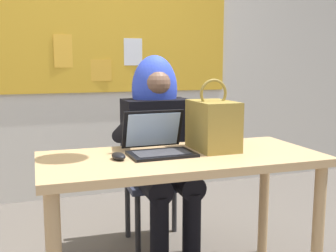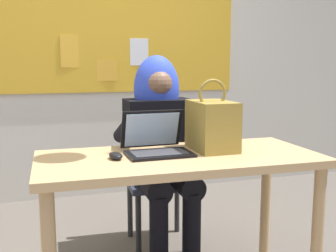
# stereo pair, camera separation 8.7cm
# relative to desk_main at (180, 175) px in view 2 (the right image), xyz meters

# --- Properties ---
(wall_back_bulletin) EXTENTS (6.21, 2.00, 2.73)m
(wall_back_bulletin) POSITION_rel_desk_main_xyz_m (-0.07, 1.82, 0.73)
(wall_back_bulletin) COLOR beige
(wall_back_bulletin) RESTS_ON ground
(desk_main) EXTENTS (1.43, 0.66, 0.75)m
(desk_main) POSITION_rel_desk_main_xyz_m (0.00, 0.00, 0.00)
(desk_main) COLOR tan
(desk_main) RESTS_ON ground
(chair_at_desk) EXTENTS (0.44, 0.44, 0.91)m
(chair_at_desk) POSITION_rel_desk_main_xyz_m (0.07, 0.68, -0.13)
(chair_at_desk) COLOR #2D3347
(chair_at_desk) RESTS_ON ground
(person_costumed) EXTENTS (0.60, 0.61, 1.26)m
(person_costumed) POSITION_rel_desk_main_xyz_m (0.06, 0.55, 0.10)
(person_costumed) COLOR black
(person_costumed) RESTS_ON ground
(laptop) EXTENTS (0.33, 0.29, 0.22)m
(laptop) POSITION_rel_desk_main_xyz_m (-0.10, 0.08, 0.15)
(laptop) COLOR black
(laptop) RESTS_ON desk_main
(computer_mouse) EXTENTS (0.07, 0.11, 0.03)m
(computer_mouse) POSITION_rel_desk_main_xyz_m (-0.32, 0.01, 0.12)
(computer_mouse) COLOR black
(computer_mouse) RESTS_ON desk_main
(handbag) EXTENTS (0.20, 0.30, 0.38)m
(handbag) POSITION_rel_desk_main_xyz_m (0.21, 0.07, 0.24)
(handbag) COLOR olive
(handbag) RESTS_ON desk_main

